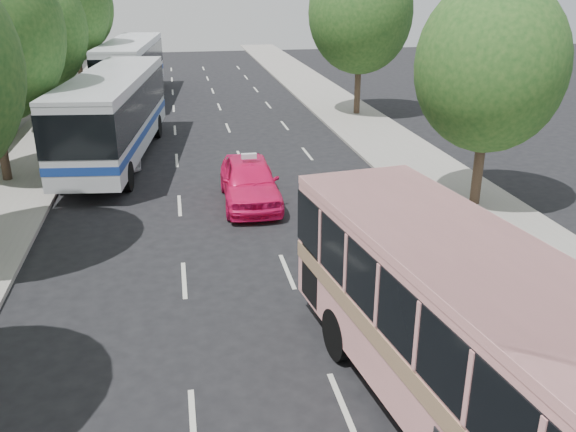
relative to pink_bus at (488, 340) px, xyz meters
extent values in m
plane|color=black|center=(-3.01, 3.40, -2.19)|extent=(120.00, 120.00, 0.00)
cube|color=#9E998E|center=(-11.51, 23.40, -2.12)|extent=(4.00, 90.00, 0.15)
cube|color=#9E998E|center=(5.49, 23.40, -2.13)|extent=(4.00, 90.00, 0.12)
cube|color=#9E998E|center=(-13.31, 23.40, -1.29)|extent=(0.30, 90.00, 1.50)
cylinder|color=#38281E|center=(-11.71, 17.40, -0.29)|extent=(0.36, 0.36, 3.80)
cylinder|color=#38281E|center=(-11.61, 25.40, -0.45)|extent=(0.36, 0.36, 3.50)
ellipsoid|color=#1B4819|center=(-11.61, 25.40, 3.23)|extent=(5.52, 5.52, 6.35)
sphere|color=#1B4819|center=(-11.21, 25.10, 4.34)|extent=(3.59, 3.59, 3.59)
cylinder|color=#38281E|center=(-11.51, 33.40, -0.20)|extent=(0.36, 0.36, 3.99)
ellipsoid|color=#1B4819|center=(-11.51, 33.40, 4.00)|extent=(6.30, 6.30, 7.24)
cylinder|color=#38281E|center=(-11.71, 41.40, -0.33)|extent=(0.36, 0.36, 3.72)
ellipsoid|color=#1B4819|center=(-11.71, 41.40, 3.59)|extent=(5.88, 5.88, 6.76)
cylinder|color=#38281E|center=(5.69, 11.40, -0.58)|extent=(0.36, 0.36, 3.23)
ellipsoid|color=#1B4819|center=(5.69, 11.40, 2.82)|extent=(5.10, 5.10, 5.87)
sphere|color=#1B4819|center=(6.09, 11.10, 3.84)|extent=(3.32, 3.31, 3.31)
cylinder|color=#38281E|center=(5.99, 27.40, -0.29)|extent=(0.36, 0.36, 3.80)
ellipsoid|color=#1B4819|center=(5.99, 27.40, 3.71)|extent=(6.00, 6.00, 6.90)
cube|color=pink|center=(0.00, 0.00, -0.14)|extent=(4.26, 11.29, 2.95)
cube|color=#9E7A59|center=(0.00, 0.00, -0.49)|extent=(4.30, 11.32, 0.39)
cube|color=black|center=(0.00, 0.00, 0.40)|extent=(4.31, 11.33, 1.21)
cube|color=pink|center=(0.00, 0.00, 1.24)|extent=(4.28, 11.32, 0.18)
cylinder|color=black|center=(-1.67, 3.11, -1.62)|extent=(0.49, 1.18, 1.15)
cylinder|color=black|center=(0.76, 3.45, -1.62)|extent=(0.49, 1.18, 1.15)
imported|color=#F81561|center=(-2.33, 13.23, -1.34)|extent=(2.13, 5.04, 1.70)
imported|color=silver|center=(-7.51, 19.76, -1.50)|extent=(2.30, 4.93, 1.39)
cube|color=silver|center=(-7.51, 20.07, 0.03)|extent=(4.26, 13.09, 3.27)
cube|color=black|center=(-7.51, 20.07, 0.43)|extent=(4.31, 13.12, 1.61)
cube|color=navy|center=(-7.51, 20.07, -0.80)|extent=(4.30, 13.11, 0.32)
cube|color=silver|center=(-7.51, 20.07, 1.59)|extent=(4.28, 13.11, 0.15)
cylinder|color=black|center=(-8.23, 24.25, -1.61)|extent=(0.48, 1.21, 1.18)
cylinder|color=black|center=(-5.82, 23.96, -1.61)|extent=(0.48, 1.21, 1.18)
cylinder|color=black|center=(-9.26, 15.75, -1.61)|extent=(0.48, 1.21, 1.18)
cylinder|color=black|center=(-6.85, 15.45, -1.61)|extent=(0.48, 1.21, 1.18)
cube|color=white|center=(-7.51, 35.05, 0.05)|extent=(3.99, 13.17, 3.30)
cube|color=black|center=(-7.51, 35.05, 0.45)|extent=(4.05, 13.21, 1.62)
cube|color=navy|center=(-7.51, 35.05, -0.79)|extent=(4.04, 13.20, 0.32)
cube|color=white|center=(-7.51, 35.05, 1.62)|extent=(4.02, 13.20, 0.15)
cylinder|color=black|center=(-8.34, 39.26, -1.60)|extent=(0.46, 1.22, 1.19)
cylinder|color=black|center=(-5.89, 39.02, -1.60)|extent=(0.46, 1.22, 1.19)
cylinder|color=black|center=(-9.17, 30.65, -1.60)|extent=(0.46, 1.22, 1.19)
cylinder|color=black|center=(-6.73, 30.42, -1.60)|extent=(0.46, 1.22, 1.19)
cube|color=silver|center=(-2.33, 13.23, -0.40)|extent=(0.55, 0.19, 0.18)
camera|label=1|loc=(-4.85, -7.87, 5.60)|focal=38.00mm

